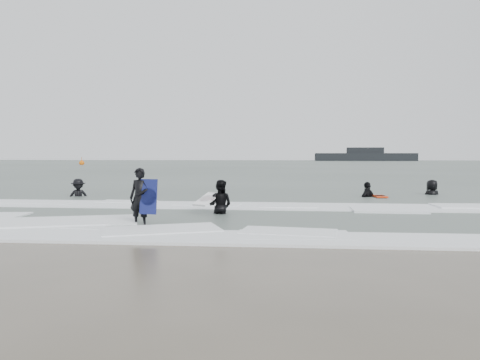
# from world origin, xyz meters

# --- Properties ---
(ground) EXTENTS (320.00, 320.00, 0.00)m
(ground) POSITION_xyz_m (0.00, 0.00, 0.00)
(ground) COLOR brown
(ground) RESTS_ON ground
(sea) EXTENTS (320.00, 320.00, 0.00)m
(sea) POSITION_xyz_m (0.00, 80.00, 0.06)
(sea) COLOR #47544C
(sea) RESTS_ON ground
(surfer_centre) EXTENTS (0.68, 0.52, 1.65)m
(surfer_centre) POSITION_xyz_m (-2.34, 1.01, 0.00)
(surfer_centre) COLOR black
(surfer_centre) RESTS_ON ground
(surfer_wading) EXTENTS (0.95, 0.81, 1.72)m
(surfer_wading) POSITION_xyz_m (-0.53, 3.77, 0.00)
(surfer_wading) COLOR black
(surfer_wading) RESTS_ON ground
(surfer_breaker) EXTENTS (1.29, 1.05, 1.73)m
(surfer_breaker) POSITION_xyz_m (-8.04, 9.26, 0.00)
(surfer_breaker) COLOR black
(surfer_breaker) RESTS_ON ground
(surfer_right_near) EXTENTS (1.10, 1.13, 1.90)m
(surfer_right_near) POSITION_xyz_m (5.32, 10.60, 0.00)
(surfer_right_near) COLOR black
(surfer_right_near) RESTS_ON ground
(surfer_right_far) EXTENTS (1.09, 0.89, 1.94)m
(surfer_right_far) POSITION_xyz_m (8.63, 12.16, 0.00)
(surfer_right_far) COLOR black
(surfer_right_far) RESTS_ON ground
(surf_foam) EXTENTS (30.03, 9.06, 0.09)m
(surf_foam) POSITION_xyz_m (0.00, 3.70, 0.04)
(surf_foam) COLOR white
(surf_foam) RESTS_ON ground
(bodyboards) EXTENTS (8.42, 10.02, 1.25)m
(bodyboards) POSITION_xyz_m (0.98, 4.97, 0.50)
(bodyboards) COLOR #10164E
(bodyboards) RESTS_ON ground
(buoy) EXTENTS (1.00, 1.00, 1.65)m
(buoy) POSITION_xyz_m (-39.26, 76.48, 0.42)
(buoy) COLOR #E4610A
(buoy) RESTS_ON ground
(vessel_horizon) EXTENTS (31.94, 5.70, 4.33)m
(vessel_horizon) POSITION_xyz_m (25.41, 143.56, 1.61)
(vessel_horizon) COLOR black
(vessel_horizon) RESTS_ON ground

